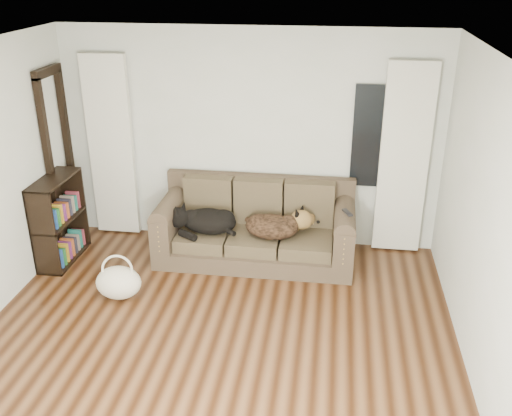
# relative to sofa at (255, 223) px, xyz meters

# --- Properties ---
(floor) EXTENTS (5.00, 5.00, 0.00)m
(floor) POSITION_rel_sofa_xyz_m (-0.15, -1.97, -0.45)
(floor) COLOR black
(floor) RESTS_ON ground
(ceiling) EXTENTS (5.00, 5.00, 0.00)m
(ceiling) POSITION_rel_sofa_xyz_m (-0.15, -1.97, 2.15)
(ceiling) COLOR white
(ceiling) RESTS_ON ground
(wall_back) EXTENTS (4.50, 0.04, 2.60)m
(wall_back) POSITION_rel_sofa_xyz_m (-0.15, 0.53, 0.85)
(wall_back) COLOR silver
(wall_back) RESTS_ON ground
(wall_right) EXTENTS (0.04, 5.00, 2.60)m
(wall_right) POSITION_rel_sofa_xyz_m (2.10, -1.97, 0.85)
(wall_right) COLOR silver
(wall_right) RESTS_ON ground
(curtain_left) EXTENTS (0.55, 0.08, 2.25)m
(curtain_left) POSITION_rel_sofa_xyz_m (-1.85, 0.45, 0.70)
(curtain_left) COLOR silver
(curtain_left) RESTS_ON ground
(curtain_right) EXTENTS (0.55, 0.08, 2.25)m
(curtain_right) POSITION_rel_sofa_xyz_m (1.65, 0.45, 0.70)
(curtain_right) COLOR silver
(curtain_right) RESTS_ON ground
(window_pane) EXTENTS (0.50, 0.03, 1.20)m
(window_pane) POSITION_rel_sofa_xyz_m (1.30, 0.50, 0.95)
(window_pane) COLOR black
(window_pane) RESTS_ON wall_back
(door_casing) EXTENTS (0.07, 0.60, 2.10)m
(door_casing) POSITION_rel_sofa_xyz_m (-2.35, 0.07, 0.60)
(door_casing) COLOR black
(door_casing) RESTS_ON ground
(sofa) EXTENTS (2.27, 0.98, 0.93)m
(sofa) POSITION_rel_sofa_xyz_m (0.00, 0.00, 0.00)
(sofa) COLOR #413628
(sofa) RESTS_ON floor
(dog_black_lab) EXTENTS (0.69, 0.52, 0.27)m
(dog_black_lab) POSITION_rel_sofa_xyz_m (-0.57, -0.09, 0.03)
(dog_black_lab) COLOR black
(dog_black_lab) RESTS_ON sofa
(dog_shepherd) EXTENTS (0.68, 0.52, 0.28)m
(dog_shepherd) POSITION_rel_sofa_xyz_m (0.24, -0.09, 0.04)
(dog_shepherd) COLOR black
(dog_shepherd) RESTS_ON sofa
(tv_remote) EXTENTS (0.11, 0.16, 0.02)m
(tv_remote) POSITION_rel_sofa_xyz_m (1.04, -0.16, 0.28)
(tv_remote) COLOR black
(tv_remote) RESTS_ON sofa
(tote_bag) EXTENTS (0.54, 0.46, 0.35)m
(tote_bag) POSITION_rel_sofa_xyz_m (-1.29, -1.05, -0.29)
(tote_bag) COLOR beige
(tote_bag) RESTS_ON floor
(bookshelf) EXTENTS (0.33, 0.82, 1.02)m
(bookshelf) POSITION_rel_sofa_xyz_m (-2.24, -0.34, 0.05)
(bookshelf) COLOR black
(bookshelf) RESTS_ON floor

